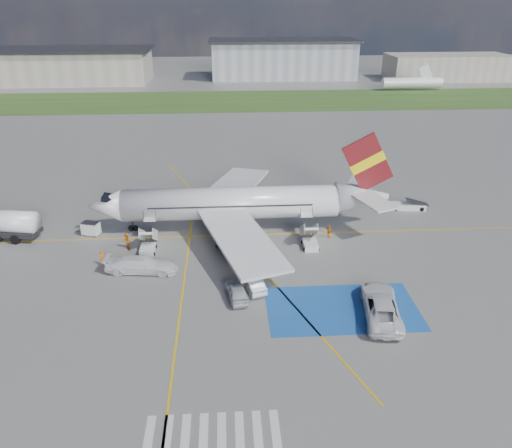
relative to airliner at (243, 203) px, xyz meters
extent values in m
plane|color=#60605E|center=(-1.51, -14.00, -3.39)|extent=(400.00, 400.00, 0.00)
cube|color=#2D4C1E|center=(-1.51, 81.00, -3.39)|extent=(400.00, 30.00, 0.01)
cube|color=gold|center=(-1.51, -2.00, -3.39)|extent=(120.00, 0.20, 0.01)
cube|color=gold|center=(-6.51, -24.00, -3.39)|extent=(0.20, 60.00, 0.01)
cube|color=gold|center=(-1.51, -2.00, -3.39)|extent=(20.71, 56.45, 0.01)
cube|color=#1A50A1|center=(8.49, -18.00, -3.39)|extent=(14.00, 8.00, 0.01)
cube|color=silver|center=(-7.51, -32.00, -3.39)|extent=(0.60, 4.00, 0.01)
cube|color=silver|center=(-6.31, -32.00, -3.39)|extent=(0.60, 4.00, 0.01)
cube|color=silver|center=(-5.11, -32.00, -3.39)|extent=(0.60, 4.00, 0.01)
cube|color=silver|center=(-3.91, -32.00, -3.39)|extent=(0.60, 4.00, 0.01)
cube|color=silver|center=(-2.71, -32.00, -3.39)|extent=(0.60, 4.00, 0.01)
cube|color=silver|center=(-1.51, -32.00, -3.39)|extent=(0.60, 4.00, 0.01)
cube|color=silver|center=(-0.31, -32.00, -3.39)|extent=(0.60, 4.00, 0.01)
cube|color=silver|center=(0.89, -32.00, -3.39)|extent=(0.60, 4.00, 0.01)
cube|color=gray|center=(-56.51, 116.00, 1.61)|extent=(60.00, 22.00, 10.00)
cube|color=gray|center=(18.49, 121.00, 2.61)|extent=(48.00, 18.00, 12.00)
cube|color=gray|center=(73.49, 114.00, 0.61)|extent=(40.00, 16.00, 8.00)
cylinder|color=silver|center=(-1.51, 0.00, 0.01)|extent=(26.00, 3.90, 3.90)
cone|color=silver|center=(-16.51, 0.00, 0.01)|extent=(4.00, 3.90, 3.90)
cube|color=black|center=(-15.91, 0.00, 1.06)|extent=(1.67, 1.90, 0.82)
cone|color=silver|center=(14.69, 0.00, 0.41)|extent=(6.50, 3.90, 3.90)
cube|color=silver|center=(-0.51, -8.50, -0.59)|extent=(9.86, 15.95, 1.40)
cube|color=silver|center=(-0.51, 8.50, -0.59)|extent=(9.86, 15.95, 1.40)
cylinder|color=#38383A|center=(-1.51, -5.60, -1.99)|extent=(3.40, 2.10, 2.10)
cylinder|color=#38383A|center=(-1.51, 5.60, -1.99)|extent=(3.40, 2.10, 2.10)
cube|color=maroon|center=(14.99, 0.00, 4.81)|extent=(6.62, 0.30, 7.45)
cube|color=yellow|center=(14.99, 0.00, 4.81)|extent=(4.36, 0.40, 3.08)
cube|color=silver|center=(15.29, -3.20, 1.11)|extent=(4.73, 5.95, 0.49)
cube|color=silver|center=(15.29, 3.20, 1.11)|extent=(4.73, 5.95, 0.49)
cube|color=black|center=(-1.51, -1.96, 0.36)|extent=(19.50, 0.04, 0.18)
cube|color=black|center=(-1.51, 1.96, 0.36)|extent=(19.50, 0.04, 0.18)
cube|color=silver|center=(-11.01, -4.15, -1.94)|extent=(1.40, 3.73, 2.32)
cube|color=silver|center=(-11.01, -2.25, -0.89)|extent=(1.40, 1.00, 0.12)
cylinder|color=black|center=(-11.71, -2.25, -0.34)|extent=(0.06, 0.06, 1.10)
cylinder|color=black|center=(-10.31, -2.25, -0.34)|extent=(0.06, 0.06, 1.10)
cube|color=silver|center=(-11.01, -5.75, -3.04)|extent=(1.60, 2.40, 0.70)
cube|color=silver|center=(7.49, -4.15, -1.94)|extent=(1.40, 3.73, 2.32)
cube|color=silver|center=(7.49, -2.25, -0.89)|extent=(1.40, 1.00, 0.12)
cylinder|color=black|center=(6.79, -2.25, -0.34)|extent=(0.06, 0.06, 1.10)
cylinder|color=black|center=(8.19, -2.25, -0.34)|extent=(0.06, 0.06, 1.10)
cube|color=silver|center=(7.49, -5.75, -3.04)|extent=(1.60, 2.40, 0.70)
cylinder|color=silver|center=(-28.08, -1.10, -1.13)|extent=(8.03, 3.93, 2.60)
cube|color=black|center=(-28.08, -1.10, -2.43)|extent=(8.03, 3.93, 0.57)
cube|color=silver|center=(-18.39, -0.75, -2.54)|extent=(2.27, 1.74, 1.41)
cube|color=black|center=(-18.39, -0.75, -1.78)|extent=(2.15, 1.61, 0.12)
cube|color=silver|center=(22.52, 4.70, -3.01)|extent=(4.75, 2.11, 0.77)
cube|color=black|center=(23.66, 4.55, -2.34)|extent=(3.12, 1.52, 0.85)
imported|color=#B2B5B9|center=(-1.23, -15.61, -2.63)|extent=(2.51, 4.71, 1.52)
imported|color=#ACAEB4|center=(0.32, -14.09, -2.67)|extent=(2.80, 4.65, 1.45)
imported|color=silver|center=(11.72, -19.16, -2.15)|extent=(4.02, 6.99, 2.48)
imported|color=white|center=(-11.07, -10.06, -2.28)|extent=(5.90, 2.93, 2.22)
imported|color=orange|center=(-15.38, -8.32, -2.58)|extent=(0.70, 0.68, 1.62)
imported|color=orange|center=(-13.49, -4.59, -2.46)|extent=(0.83, 1.00, 1.87)
imported|color=orange|center=(10.13, -3.30, -2.60)|extent=(0.82, 0.99, 1.58)
camera|label=1|loc=(-1.96, -56.12, 23.21)|focal=35.00mm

